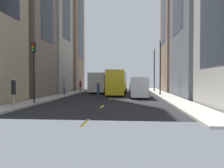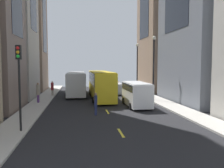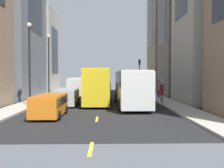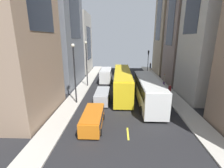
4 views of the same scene
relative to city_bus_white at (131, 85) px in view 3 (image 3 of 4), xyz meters
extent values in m
plane|color=black|center=(3.02, -6.56, -2.01)|extent=(40.54, 40.54, 0.00)
cube|color=#B2ADA3|center=(-4.11, -6.56, -1.93)|extent=(2.28, 44.00, 0.15)
cube|color=#B2ADA3|center=(10.14, -6.56, -1.93)|extent=(2.28, 44.00, 0.15)
cube|color=yellow|center=(3.02, -27.56, -2.00)|extent=(0.16, 2.00, 0.01)
cube|color=yellow|center=(3.02, -20.56, -2.00)|extent=(0.16, 2.00, 0.01)
cube|color=yellow|center=(3.02, -13.56, -2.00)|extent=(0.16, 2.00, 0.01)
cube|color=yellow|center=(3.02, -6.56, -2.00)|extent=(0.16, 2.00, 0.01)
cube|color=yellow|center=(3.02, 0.44, -2.00)|extent=(0.16, 2.00, 0.01)
cube|color=yellow|center=(3.02, 7.44, -2.00)|extent=(0.16, 2.00, 0.01)
cube|color=yellow|center=(3.02, 14.44, -2.00)|extent=(0.16, 2.00, 0.01)
cube|color=#B7B2A8|center=(15.19, -21.65, 5.22)|extent=(7.41, 9.66, 14.46)
cube|color=#1E232D|center=(15.19, -21.65, 5.22)|extent=(7.48, 5.31, 7.95)
cube|color=silver|center=(0.00, 0.00, -0.23)|extent=(2.55, 11.25, 3.00)
cube|color=black|center=(0.00, 0.00, 0.62)|extent=(2.60, 10.35, 1.20)
cube|color=beige|center=(0.00, 0.00, 1.31)|extent=(2.45, 10.80, 0.08)
cylinder|color=black|center=(-1.17, 3.49, -1.51)|extent=(0.46, 1.00, 1.00)
cylinder|color=black|center=(1.17, 3.49, -1.51)|extent=(0.46, 1.00, 1.00)
cylinder|color=black|center=(-1.17, -3.49, -1.51)|extent=(0.46, 1.00, 1.00)
cylinder|color=black|center=(1.17, -3.49, -1.51)|extent=(0.46, 1.00, 1.00)
cube|color=yellow|center=(3.28, -3.97, -0.15)|extent=(2.45, 13.46, 3.30)
cube|color=black|center=(3.28, -3.97, 0.71)|extent=(2.50, 12.38, 1.48)
cube|color=gold|center=(3.28, -3.97, 1.54)|extent=(2.35, 12.92, 0.08)
cylinder|color=black|center=(2.16, 0.20, -1.63)|extent=(0.44, 0.76, 0.76)
cylinder|color=black|center=(4.41, 0.20, -1.63)|extent=(0.44, 0.76, 0.76)
cylinder|color=black|center=(2.16, -8.15, -1.63)|extent=(0.44, 0.76, 0.76)
cylinder|color=black|center=(4.41, -8.15, -1.63)|extent=(0.44, 0.76, 0.76)
cube|color=white|center=(6.43, -11.13, -0.66)|extent=(2.05, 5.69, 2.30)
cube|color=black|center=(6.43, -11.13, 0.10)|extent=(2.09, 5.23, 0.69)
cube|color=silver|center=(6.43, -11.13, 0.53)|extent=(1.97, 5.46, 0.08)
cylinder|color=black|center=(5.49, -9.37, -1.65)|extent=(0.37, 0.72, 0.72)
cylinder|color=black|center=(7.37, -9.37, -1.65)|extent=(0.37, 0.72, 0.72)
cylinder|color=black|center=(5.49, -12.89, -1.65)|extent=(0.37, 0.72, 0.72)
cylinder|color=black|center=(7.37, -12.89, -1.65)|extent=(0.37, 0.72, 0.72)
cube|color=orange|center=(6.40, 6.33, -1.18)|extent=(1.85, 4.75, 1.32)
cube|color=black|center=(6.40, 6.33, -0.84)|extent=(1.88, 4.37, 0.55)
cube|color=#BE6115|center=(6.40, 6.33, -0.48)|extent=(1.77, 4.56, 0.08)
cylinder|color=black|center=(5.56, 7.80, -1.70)|extent=(0.33, 0.62, 0.62)
cylinder|color=black|center=(7.25, 7.80, -1.70)|extent=(0.33, 0.62, 0.62)
cylinder|color=black|center=(5.56, 4.86, -1.70)|extent=(0.33, 0.62, 0.62)
cylinder|color=black|center=(7.25, 4.86, -1.70)|extent=(0.33, 0.62, 0.62)
cube|color=#B7BABF|center=(6.08, -0.03, -1.13)|extent=(1.78, 4.29, 1.42)
cube|color=black|center=(6.08, -0.03, -0.77)|extent=(1.81, 3.95, 0.59)
cube|color=#9C9EA2|center=(6.08, -0.03, -0.38)|extent=(1.71, 4.12, 0.08)
cylinder|color=black|center=(5.26, 1.30, -1.70)|extent=(0.32, 0.62, 0.62)
cylinder|color=black|center=(6.90, 1.30, -1.70)|extent=(0.32, 0.62, 0.62)
cylinder|color=black|center=(5.26, -1.36, -1.70)|extent=(0.32, 0.62, 0.62)
cylinder|color=black|center=(6.90, -1.36, -1.70)|extent=(0.32, 0.62, 0.62)
cylinder|color=gray|center=(-3.33, -1.52, -1.47)|extent=(0.29, 0.29, 0.77)
cylinder|color=maroon|center=(-3.33, -1.52, -0.56)|extent=(0.39, 0.39, 1.06)
sphere|color=tan|center=(-3.33, -1.52, 0.07)|extent=(0.20, 0.20, 0.20)
cylinder|color=#593372|center=(-4.25, -7.73, -1.42)|extent=(0.27, 0.27, 0.88)
cylinder|color=gray|center=(-4.25, -7.73, -0.40)|extent=(0.36, 0.36, 1.15)
sphere|color=#8C6647|center=(-4.25, -7.73, 0.29)|extent=(0.24, 0.24, 0.24)
cylinder|color=navy|center=(1.82, -14.87, -1.65)|extent=(0.22, 0.22, 0.72)
cylinder|color=navy|center=(1.82, -14.87, -0.77)|extent=(0.29, 0.29, 1.03)
sphere|color=#8C6647|center=(1.82, -14.87, -0.14)|extent=(0.25, 0.25, 0.25)
cylinder|color=gray|center=(-4.36, -21.37, -1.42)|extent=(0.26, 0.26, 0.87)
cylinder|color=black|center=(-4.36, -21.37, -0.39)|extent=(0.35, 0.35, 1.19)
sphere|color=beige|center=(-4.36, -21.37, 0.33)|extent=(0.24, 0.24, 0.24)
cylinder|color=black|center=(-3.38, -19.64, 0.43)|extent=(0.14, 0.14, 4.58)
cube|color=black|center=(-3.38, -19.64, 3.17)|extent=(0.32, 0.32, 0.90)
sphere|color=red|center=(-3.38, -19.81, 3.42)|extent=(0.20, 0.20, 0.20)
sphere|color=orange|center=(-3.38, -19.81, 3.17)|extent=(0.20, 0.20, 0.20)
sphere|color=green|center=(-3.38, -19.81, 2.92)|extent=(0.20, 0.20, 0.20)
cylinder|color=black|center=(9.51, 0.51, 1.77)|extent=(0.18, 0.18, 7.26)
sphere|color=silver|center=(9.51, 0.51, 5.58)|extent=(0.44, 0.44, 0.44)
cylinder|color=black|center=(9.51, -7.52, 1.85)|extent=(0.18, 0.18, 7.41)
sphere|color=silver|center=(9.51, -7.52, 5.73)|extent=(0.44, 0.44, 0.44)
camera|label=1|loc=(5.45, -38.90, 0.29)|focal=35.24mm
camera|label=2|loc=(0.33, -34.99, 2.31)|focal=37.18mm
camera|label=3|loc=(2.41, 24.75, 0.97)|focal=41.49mm
camera|label=4|loc=(3.96, 20.47, 6.38)|focal=25.89mm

